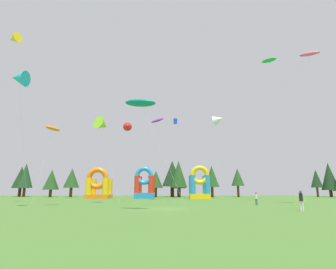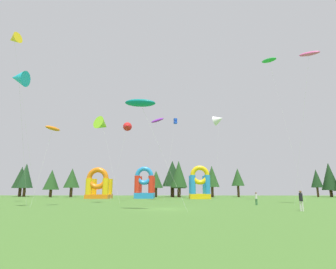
% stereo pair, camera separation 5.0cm
% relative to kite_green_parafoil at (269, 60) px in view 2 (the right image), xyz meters
% --- Properties ---
extents(ground_plane, '(120.00, 120.00, 0.00)m').
position_rel_kite_green_parafoil_xyz_m(ground_plane, '(-18.23, -18.34, -24.81)').
color(ground_plane, '#47752D').
extents(kite_green_parafoil, '(4.07, 4.55, 25.38)m').
position_rel_kite_green_parafoil_xyz_m(kite_green_parafoil, '(0.00, 0.00, 0.00)').
color(kite_green_parafoil, green).
rests_on(kite_green_parafoil, ground_plane).
extents(kite_yellow_delta, '(3.14, 8.08, 25.00)m').
position_rel_kite_green_parafoil_xyz_m(kite_yellow_delta, '(-41.23, -9.35, -0.76)').
color(kite_yellow_delta, yellow).
rests_on(kite_yellow_delta, ground_plane).
extents(kite_pink_parafoil, '(3.91, 4.02, 20.47)m').
position_rel_kite_green_parafoil_xyz_m(kite_pink_parafoil, '(1.05, -11.80, -4.94)').
color(kite_pink_parafoil, '#EA599E').
rests_on(kite_pink_parafoil, ground_plane).
extents(kite_red_delta, '(3.09, 1.58, 12.66)m').
position_rel_kite_green_parafoil_xyz_m(kite_red_delta, '(-24.78, -3.54, -12.92)').
color(kite_red_delta, red).
rests_on(kite_red_delta, ground_plane).
extents(kite_white_delta, '(3.02, 3.70, 17.29)m').
position_rel_kite_green_parafoil_xyz_m(kite_white_delta, '(-8.02, 8.73, -8.74)').
color(kite_white_delta, white).
rests_on(kite_white_delta, ground_plane).
extents(kite_purple_parafoil, '(5.60, 3.00, 14.99)m').
position_rel_kite_green_parafoil_xyz_m(kite_purple_parafoil, '(-20.29, 2.32, -10.51)').
color(kite_purple_parafoil, purple).
rests_on(kite_purple_parafoil, ground_plane).
extents(kite_lime_delta, '(4.70, 3.45, 12.30)m').
position_rel_kite_green_parafoil_xyz_m(kite_lime_delta, '(-27.68, -7.72, -13.67)').
color(kite_lime_delta, '#8CD826').
rests_on(kite_lime_delta, ground_plane).
extents(kite_orange_parafoil, '(1.61, 3.46, 9.45)m').
position_rel_kite_green_parafoil_xyz_m(kite_orange_parafoil, '(-31.86, -14.47, -15.71)').
color(kite_orange_parafoil, orange).
rests_on(kite_orange_parafoil, ground_plane).
extents(kite_cyan_delta, '(1.94, 5.05, 15.25)m').
position_rel_kite_green_parafoil_xyz_m(kite_cyan_delta, '(-34.81, -17.58, -10.57)').
color(kite_cyan_delta, '#19B7CC').
rests_on(kite_cyan_delta, ground_plane).
extents(kite_teal_parafoil, '(6.13, 2.00, 10.72)m').
position_rel_kite_green_parafoil_xyz_m(kite_teal_parafoil, '(-20.58, -20.85, -14.64)').
color(kite_teal_parafoil, '#0C7F7A').
rests_on(kite_teal_parafoil, ground_plane).
extents(kite_blue_box, '(2.34, 1.07, 14.03)m').
position_rel_kite_green_parafoil_xyz_m(kite_blue_box, '(-17.02, 0.01, -11.30)').
color(kite_blue_box, blue).
rests_on(kite_blue_box, ground_plane).
extents(person_midfield, '(0.38, 0.38, 1.56)m').
position_rel_kite_green_parafoil_xyz_m(person_midfield, '(-7.16, -11.40, -23.88)').
color(person_midfield, '#33723F').
rests_on(person_midfield, ground_plane).
extents(person_near_camera, '(0.38, 0.38, 1.82)m').
position_rel_kite_green_parafoil_xyz_m(person_near_camera, '(-5.86, -20.69, -23.73)').
color(person_near_camera, silver).
rests_on(person_near_camera, ground_plane).
extents(inflatable_yellow_castle, '(4.86, 4.80, 6.45)m').
position_rel_kite_green_parafoil_xyz_m(inflatable_yellow_castle, '(-33.26, 12.36, -22.36)').
color(inflatable_yellow_castle, orange).
rests_on(inflatable_yellow_castle, ground_plane).
extents(inflatable_blue_arch, '(4.07, 4.98, 6.66)m').
position_rel_kite_green_parafoil_xyz_m(inflatable_blue_arch, '(-12.05, 11.11, -22.37)').
color(inflatable_blue_arch, yellow).
rests_on(inflatable_blue_arch, ground_plane).
extents(inflatable_red_slide, '(4.05, 5.00, 6.64)m').
position_rel_kite_green_parafoil_xyz_m(inflatable_red_slide, '(-23.57, 13.33, -22.45)').
color(inflatable_red_slide, '#268CD8').
rests_on(inflatable_red_slide, ground_plane).
extents(tree_row_0, '(4.29, 4.29, 7.92)m').
position_rel_kite_green_parafoil_xyz_m(tree_row_0, '(-58.49, 27.49, -19.78)').
color(tree_row_0, '#4C331E').
rests_on(tree_row_0, ground_plane).
extents(tree_row_1, '(3.87, 3.87, 8.67)m').
position_rel_kite_green_parafoil_xyz_m(tree_row_1, '(-56.43, 25.86, -19.39)').
color(tree_row_1, '#4C331E').
rests_on(tree_row_1, ground_plane).
extents(tree_row_2, '(3.88, 3.88, 6.79)m').
position_rel_kite_green_parafoil_xyz_m(tree_row_2, '(-48.11, 22.83, -20.56)').
color(tree_row_2, '#4C331E').
rests_on(tree_row_2, ground_plane).
extents(tree_row_3, '(3.90, 3.90, 7.13)m').
position_rel_kite_green_parafoil_xyz_m(tree_row_3, '(-43.07, 23.10, -20.16)').
color(tree_row_3, '#4C331E').
rests_on(tree_row_3, ground_plane).
extents(tree_row_4, '(3.49, 3.49, 6.46)m').
position_rel_kite_green_parafoil_xyz_m(tree_row_4, '(-21.75, 22.48, -20.52)').
color(tree_row_4, '#4C331E').
rests_on(tree_row_4, ground_plane).
extents(tree_row_5, '(5.22, 5.22, 9.27)m').
position_rel_kite_green_parafoil_xyz_m(tree_row_5, '(-17.69, 25.48, -18.91)').
color(tree_row_5, '#4C331E').
rests_on(tree_row_5, ground_plane).
extents(tree_row_6, '(4.23, 4.23, 8.93)m').
position_rel_kite_green_parafoil_xyz_m(tree_row_6, '(-16.09, 22.54, -19.23)').
color(tree_row_6, '#4C331E').
rests_on(tree_row_6, ground_plane).
extents(tree_row_7, '(3.11, 3.11, 6.64)m').
position_rel_kite_green_parafoil_xyz_m(tree_row_7, '(-15.91, 22.04, -20.47)').
color(tree_row_7, '#4C331E').
rests_on(tree_row_7, ground_plane).
extents(tree_row_8, '(3.64, 3.64, 7.73)m').
position_rel_kite_green_parafoil_xyz_m(tree_row_8, '(-7.76, 23.28, -19.77)').
color(tree_row_8, '#4C331E').
rests_on(tree_row_8, ground_plane).
extents(tree_row_9, '(3.21, 3.21, 7.16)m').
position_rel_kite_green_parafoil_xyz_m(tree_row_9, '(-1.16, 24.02, -19.92)').
color(tree_row_9, '#4C331E').
rests_on(tree_row_9, ground_plane).
extents(tree_row_10, '(2.82, 2.82, 6.89)m').
position_rel_kite_green_parafoil_xyz_m(tree_row_10, '(18.98, 24.95, -20.25)').
color(tree_row_10, '#4C331E').
rests_on(tree_row_10, ground_plane).
extents(tree_row_11, '(4.06, 4.06, 8.64)m').
position_rel_kite_green_parafoil_xyz_m(tree_row_11, '(22.38, 25.09, -19.67)').
color(tree_row_11, '#4C331E').
rests_on(tree_row_11, ground_plane).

